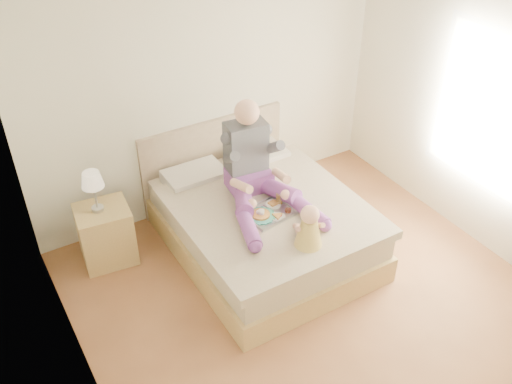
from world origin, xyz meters
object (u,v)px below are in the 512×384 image
nightstand (106,234)px  adult (255,170)px  bed (259,220)px  baby (309,229)px  tray (268,211)px

nightstand → adult: adult is taller
bed → adult: adult is taller
baby → nightstand: bearing=151.8°
bed → baby: bearing=-89.7°
bed → baby: baby is taller
adult → baby: size_ratio=2.95×
adult → tray: adult is taller
tray → baby: baby is taller
adult → nightstand: bearing=165.0°
tray → baby: (0.07, -0.54, 0.14)m
bed → tray: bed is taller
bed → nightstand: size_ratio=3.55×
nightstand → tray: size_ratio=1.24×
nightstand → bed: bearing=-16.5°
nightstand → baby: bearing=-38.5°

